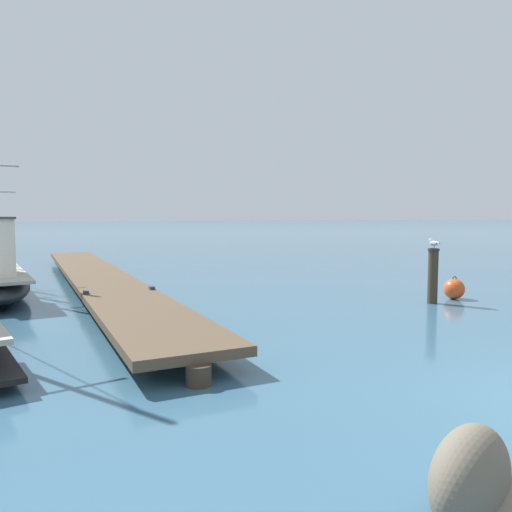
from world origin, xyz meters
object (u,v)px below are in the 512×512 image
at_px(mooring_buoy, 454,289).
at_px(shore_rock_near_left, 479,487).
at_px(perched_seagull, 434,243).
at_px(mooring_piling, 433,275).

bearing_deg(mooring_buoy, shore_rock_near_left, -131.70).
xyz_separation_m(shore_rock_near_left, mooring_buoy, (7.14, 8.02, -0.02)).
bearing_deg(shore_rock_near_left, perched_seagull, 51.51).
relative_size(shore_rock_near_left, mooring_buoy, 2.01).
bearing_deg(mooring_piling, shore_rock_near_left, -128.47).
height_order(mooring_piling, shore_rock_near_left, mooring_piling).
distance_m(perched_seagull, mooring_buoy, 1.71).
relative_size(perched_seagull, shore_rock_near_left, 0.29).
xyz_separation_m(mooring_piling, perched_seagull, (0.00, -0.01, 0.84)).
xyz_separation_m(perched_seagull, shore_rock_near_left, (-6.11, -7.69, -1.30)).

